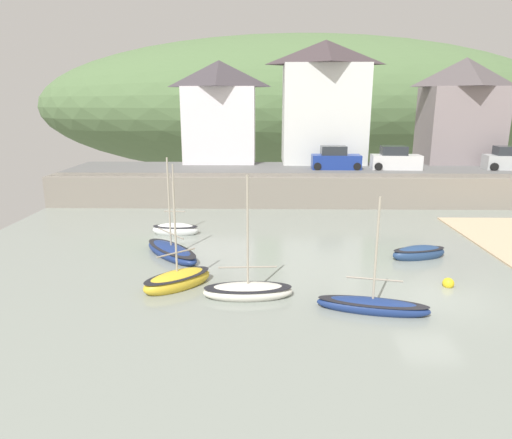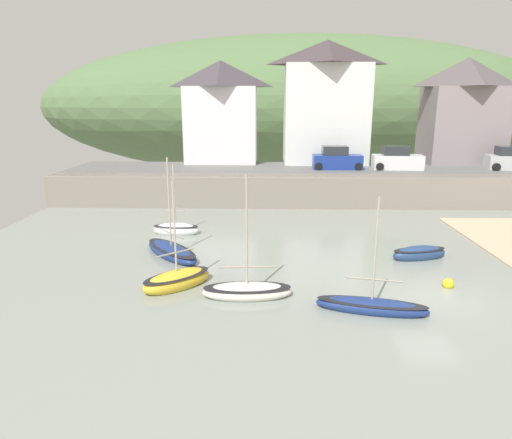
% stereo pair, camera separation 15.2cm
% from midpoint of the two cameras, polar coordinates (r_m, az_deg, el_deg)
% --- Properties ---
extents(quay_seawall, '(48.00, 9.40, 2.40)m').
position_cam_midpoint_polar(quay_seawall, '(36.38, 12.64, 3.94)').
color(quay_seawall, gray).
rests_on(quay_seawall, ground).
extents(hillside_backdrop, '(80.00, 44.00, 20.84)m').
position_cam_midpoint_polar(hillside_backdrop, '(72.98, 5.73, 14.07)').
color(hillside_backdrop, '#547245').
rests_on(hillside_backdrop, ground).
extents(waterfront_building_left, '(6.81, 5.00, 9.21)m').
position_cam_midpoint_polar(waterfront_building_left, '(43.01, -4.34, 13.54)').
color(waterfront_building_left, white).
rests_on(waterfront_building_left, ground).
extents(waterfront_building_centre, '(7.81, 5.58, 10.93)m').
position_cam_midpoint_polar(waterfront_building_centre, '(43.13, 8.94, 14.53)').
color(waterfront_building_centre, silver).
rests_on(waterfront_building_centre, ground).
extents(waterfront_building_right, '(7.01, 5.23, 9.42)m').
position_cam_midpoint_polar(waterfront_building_right, '(46.45, 24.97, 12.47)').
color(waterfront_building_right, gray).
rests_on(waterfront_building_right, ground).
extents(sailboat_white_hull, '(3.83, 1.58, 5.31)m').
position_cam_midpoint_polar(sailboat_white_hull, '(18.95, -0.91, -9.03)').
color(sailboat_white_hull, silver).
rests_on(sailboat_white_hull, ground).
extents(sailboat_tall_mast, '(3.33, 3.15, 4.92)m').
position_cam_midpoint_polar(sailboat_tall_mast, '(20.18, -9.79, -7.58)').
color(sailboat_tall_mast, gold).
rests_on(sailboat_tall_mast, ground).
extents(sailboat_nearest_shore, '(2.89, 1.16, 4.53)m').
position_cam_midpoint_polar(sailboat_nearest_shore, '(28.14, -9.98, -1.22)').
color(sailboat_nearest_shore, white).
rests_on(sailboat_nearest_shore, ground).
extents(rowboat_small_beached, '(3.12, 1.69, 0.89)m').
position_cam_midpoint_polar(rowboat_small_beached, '(24.89, 20.18, -4.07)').
color(rowboat_small_beached, navy).
rests_on(rowboat_small_beached, ground).
extents(motorboat_with_cabin, '(3.97, 4.31, 5.39)m').
position_cam_midpoint_polar(motorboat_with_cabin, '(24.17, -10.50, -3.97)').
color(motorboat_with_cabin, navy).
rests_on(motorboat_with_cabin, ground).
extents(sailboat_blue_trim, '(4.42, 1.86, 4.71)m').
position_cam_midpoint_polar(sailboat_blue_trim, '(18.26, 14.70, -10.56)').
color(sailboat_blue_trim, navy).
rests_on(sailboat_blue_trim, ground).
extents(parked_car_near_slipway, '(4.12, 1.82, 1.95)m').
position_cam_midpoint_polar(parked_car_near_slipway, '(39.03, 10.33, 7.51)').
color(parked_car_near_slipway, navy).
rests_on(parked_car_near_slipway, ground).
extents(parked_car_by_wall, '(4.20, 1.96, 1.95)m').
position_cam_midpoint_polar(parked_car_by_wall, '(40.12, 17.57, 7.25)').
color(parked_car_by_wall, silver).
rests_on(parked_car_by_wall, ground).
extents(parked_car_end_of_row, '(4.24, 2.08, 1.95)m').
position_cam_midpoint_polar(parked_car_end_of_row, '(43.75, 29.82, 6.57)').
color(parked_car_end_of_row, '#B6BBBC').
rests_on(parked_car_end_of_row, ground).
extents(mooring_buoy, '(0.50, 0.50, 0.50)m').
position_cam_midpoint_polar(mooring_buoy, '(21.66, 23.41, -7.51)').
color(mooring_buoy, yellow).
rests_on(mooring_buoy, ground).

